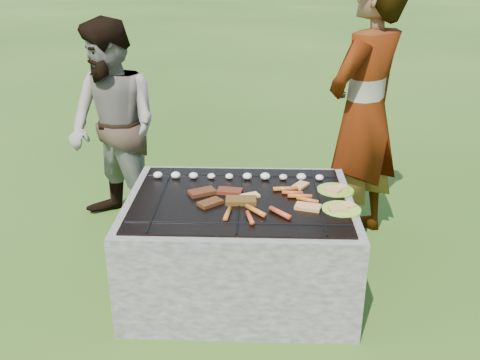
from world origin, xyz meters
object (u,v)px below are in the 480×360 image
object	(u,v)px
fire_pit	(240,248)
plate_near	(341,209)
cook	(364,113)
plate_far	(335,190)
bystander	(114,128)

from	to	relation	value
fire_pit	plate_near	xyz separation A→B (m)	(0.56, -0.13, 0.33)
plate_near	cook	xyz separation A→B (m)	(0.25, 0.85, 0.30)
fire_pit	plate_far	xyz separation A→B (m)	(0.56, 0.13, 0.33)
plate_far	bystander	distance (m)	1.64
fire_pit	cook	world-z (taller)	cook
plate_near	cook	distance (m)	0.93
plate_far	fire_pit	bearing A→B (deg)	-167.24
plate_near	cook	bearing A→B (deg)	73.80
fire_pit	plate_near	distance (m)	0.66
plate_far	plate_near	distance (m)	0.26
fire_pit	cook	bearing A→B (deg)	41.69
fire_pit	plate_far	size ratio (longest dim) A/B	4.74
plate_near	bystander	size ratio (longest dim) A/B	0.14
fire_pit	bystander	world-z (taller)	bystander
plate_far	bystander	size ratio (longest dim) A/B	0.18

